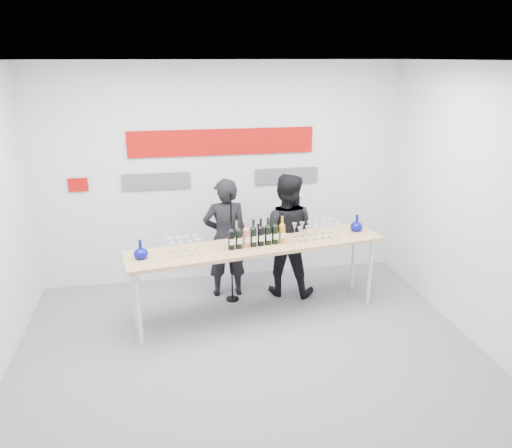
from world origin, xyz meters
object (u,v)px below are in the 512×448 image
at_px(presenter_left, 226,238).
at_px(mic_stand, 232,268).
at_px(presenter_right, 286,235).
at_px(tasting_table, 258,250).

distance_m(presenter_left, mic_stand, 0.40).
bearing_deg(presenter_left, mic_stand, 104.34).
bearing_deg(presenter_right, tasting_table, 71.27).
height_order(tasting_table, presenter_right, presenter_right).
bearing_deg(tasting_table, mic_stand, 110.14).
relative_size(tasting_table, presenter_left, 1.98).
height_order(presenter_right, mic_stand, presenter_right).
xyz_separation_m(tasting_table, presenter_right, (0.48, 0.55, -0.04)).
bearing_deg(tasting_table, presenter_right, 39.91).
xyz_separation_m(tasting_table, presenter_left, (-0.30, 0.64, -0.06)).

